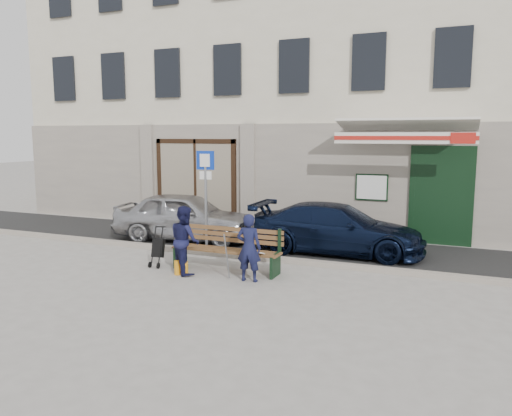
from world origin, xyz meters
The scene contains 11 objects.
ground centered at (0.00, 0.00, 0.00)m, with size 80.00×80.00×0.00m, color #9E9991.
asphalt_lane centered at (0.00, 3.10, 0.01)m, with size 60.00×3.20×0.01m, color #282828.
curb centered at (0.00, 1.50, 0.06)m, with size 60.00×0.18×0.12m, color #9E9384.
building centered at (0.01, 8.45, 4.97)m, with size 20.00×8.27×10.00m.
car_silver centered at (-2.37, 2.78, 0.67)m, with size 1.57×3.91×1.33m, color #A8A9AD.
car_navy centered at (1.83, 2.89, 0.61)m, with size 1.70×4.19×1.21m, color black.
parking_sign centered at (-1.26, 1.92, 1.65)m, with size 0.46×0.08×2.49m.
bench centered at (-0.01, 0.39, 0.46)m, with size 2.40×1.17×0.98m.
man centered at (0.78, -0.13, 0.68)m, with size 0.49×0.32×1.35m, color #141738.
woman centered at (-0.67, -0.12, 0.71)m, with size 0.69×0.54×1.43m, color #16173C.
stroller centered at (-1.52, 0.14, 0.39)m, with size 0.28×0.38×0.88m.
Camera 1 is at (4.58, -8.92, 2.87)m, focal length 35.00 mm.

